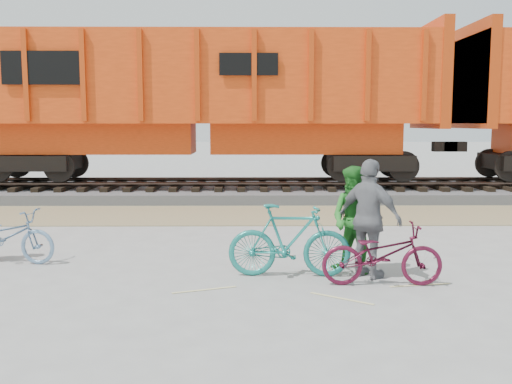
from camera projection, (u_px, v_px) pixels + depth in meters
ground at (276, 274)px, 8.54m from camera, size 120.00×120.00×0.00m
gravel_strip at (266, 215)px, 14.00m from camera, size 120.00×3.00×0.02m
ballast_bed at (263, 192)px, 17.46m from camera, size 120.00×4.00×0.30m
track at (263, 182)px, 17.42m from camera, size 120.00×2.60×0.24m
hopper_car_center at (202, 98)px, 17.10m from camera, size 14.00×3.13×4.65m
bicycle_blue at (6, 236)px, 9.21m from camera, size 1.74×0.83×0.88m
bicycle_teal at (289, 240)px, 8.37m from camera, size 1.82×0.59×1.08m
bicycle_maroon at (382, 254)px, 7.93m from camera, size 1.69×0.63×0.88m
person_man at (355, 220)px, 8.54m from camera, size 1.00×0.97×1.62m
person_woman at (370, 219)px, 8.27m from camera, size 1.04×1.01×1.74m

